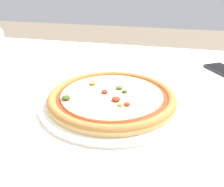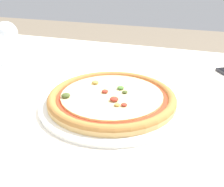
# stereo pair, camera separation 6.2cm
# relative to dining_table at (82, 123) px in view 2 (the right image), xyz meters

# --- Properties ---
(dining_table) EXTENTS (1.39, 1.17, 0.74)m
(dining_table) POSITION_rel_dining_table_xyz_m (0.00, 0.00, 0.00)
(dining_table) COLOR #997047
(dining_table) RESTS_ON ground_plane
(pizza_plate) EXTENTS (0.36, 0.36, 0.04)m
(pizza_plate) POSITION_rel_dining_table_xyz_m (0.09, 0.00, 0.09)
(pizza_plate) COLOR white
(pizza_plate) RESTS_ON dining_table
(wine_glass_far_left) EXTENTS (0.08, 0.08, 0.15)m
(wine_glass_far_left) POSITION_rel_dining_table_xyz_m (-0.36, 0.17, 0.18)
(wine_glass_far_left) COLOR silver
(wine_glass_far_left) RESTS_ON dining_table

